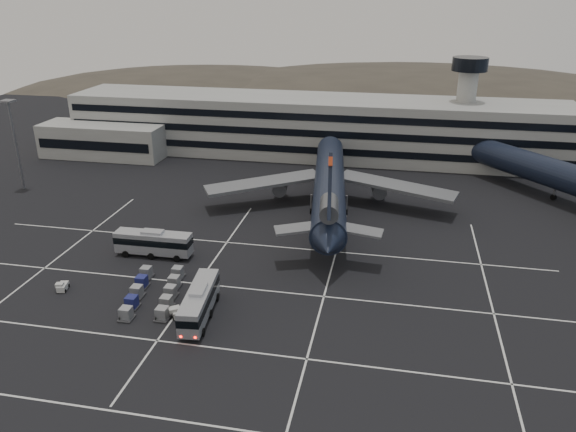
{
  "coord_description": "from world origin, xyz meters",
  "views": [
    {
      "loc": [
        20.2,
        -61.67,
        39.1
      ],
      "look_at": [
        3.99,
        19.22,
        5.0
      ],
      "focal_mm": 35.0,
      "sensor_mm": 36.0,
      "label": 1
    }
  ],
  "objects_px": {
    "trijet_main": "(329,184)",
    "tug_a": "(63,287)",
    "uld_cluster": "(154,292)",
    "bus_near": "(199,301)",
    "bus_far": "(153,242)"
  },
  "relations": [
    {
      "from": "tug_a",
      "to": "bus_near",
      "type": "bearing_deg",
      "value": -20.72
    },
    {
      "from": "uld_cluster",
      "to": "tug_a",
      "type": "bearing_deg",
      "value": -176.57
    },
    {
      "from": "bus_near",
      "to": "tug_a",
      "type": "bearing_deg",
      "value": 166.82
    },
    {
      "from": "bus_near",
      "to": "uld_cluster",
      "type": "bearing_deg",
      "value": 150.3
    },
    {
      "from": "bus_near",
      "to": "uld_cluster",
      "type": "height_order",
      "value": "bus_near"
    },
    {
      "from": "bus_near",
      "to": "uld_cluster",
      "type": "relative_size",
      "value": 0.87
    },
    {
      "from": "bus_far",
      "to": "trijet_main",
      "type": "bearing_deg",
      "value": -46.2
    },
    {
      "from": "trijet_main",
      "to": "tug_a",
      "type": "bearing_deg",
      "value": -138.49
    },
    {
      "from": "bus_near",
      "to": "uld_cluster",
      "type": "xyz_separation_m",
      "value": [
        -7.77,
        3.41,
        -1.47
      ]
    },
    {
      "from": "tug_a",
      "to": "uld_cluster",
      "type": "bearing_deg",
      "value": -10.12
    },
    {
      "from": "trijet_main",
      "to": "uld_cluster",
      "type": "relative_size",
      "value": 4.16
    },
    {
      "from": "trijet_main",
      "to": "tug_a",
      "type": "xyz_separation_m",
      "value": [
        -32.19,
        -36.38,
        -4.67
      ]
    },
    {
      "from": "bus_far",
      "to": "uld_cluster",
      "type": "bearing_deg",
      "value": -157.36
    },
    {
      "from": "trijet_main",
      "to": "tug_a",
      "type": "height_order",
      "value": "trijet_main"
    },
    {
      "from": "trijet_main",
      "to": "bus_near",
      "type": "height_order",
      "value": "trijet_main"
    }
  ]
}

